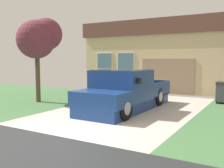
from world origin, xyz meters
TOP-DOWN VIEW (x-y plane):
  - pickup_truck at (-0.14, 4.00)m, footprint 2.10×5.21m
  - person_with_hat at (-1.42, 3.71)m, footprint 0.49×0.49m
  - handbag at (-1.58, 3.44)m, footprint 0.40×0.21m
  - house_with_garage at (-0.71, 12.82)m, footprint 11.26×6.21m
  - front_yard_tree at (-4.48, 3.82)m, footprint 1.92×2.07m
  - wheeled_trash_bin at (3.11, 7.82)m, footprint 0.60×0.72m

SIDE VIEW (x-z plane):
  - handbag at x=-1.58m, z-range -0.09..0.38m
  - wheeled_trash_bin at x=3.11m, z-range 0.04..1.05m
  - pickup_truck at x=-0.14m, z-range -0.09..1.54m
  - person_with_hat at x=-1.42m, z-range 0.06..1.70m
  - house_with_garage at x=-0.71m, z-range 0.03..4.54m
  - front_yard_tree at x=-4.48m, z-range 1.08..5.07m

